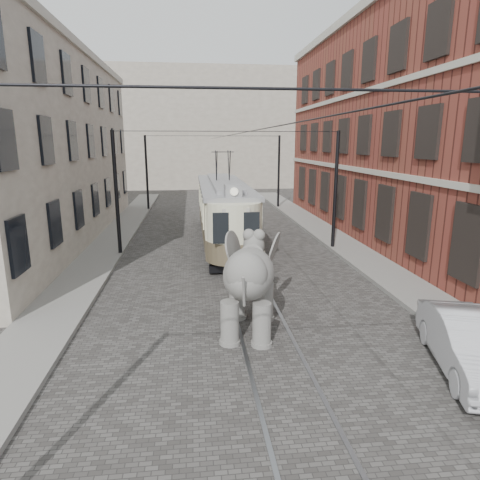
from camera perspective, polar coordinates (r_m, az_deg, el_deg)
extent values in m
plane|color=#494643|center=(15.41, 1.31, -7.38)|extent=(120.00, 120.00, 0.00)
cube|color=slate|center=(17.22, 21.61, -5.83)|extent=(2.00, 60.00, 0.15)
cube|color=slate|center=(15.90, -22.79, -7.51)|extent=(2.00, 60.00, 0.15)
cube|color=brown|center=(26.67, 23.27, 13.44)|extent=(8.00, 26.00, 12.00)
cube|color=gray|center=(25.90, -27.44, 10.85)|extent=(7.00, 24.00, 10.00)
cube|color=gray|center=(54.34, -4.62, 14.87)|extent=(28.00, 10.00, 14.00)
imported|color=#B1B0B5|center=(11.70, 29.14, -12.37)|extent=(2.58, 4.51, 1.40)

